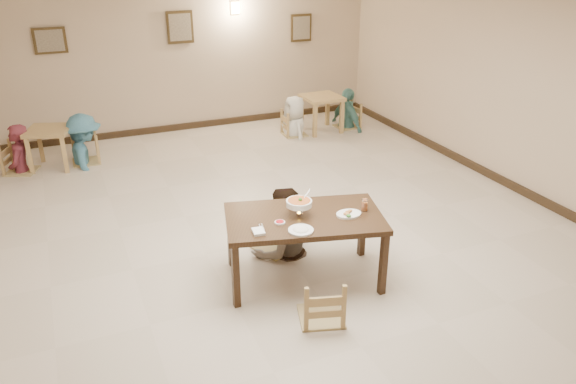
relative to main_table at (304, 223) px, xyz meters
name	(u,v)px	position (x,y,z in m)	size (l,w,h in m)	color
floor	(274,241)	(0.01, 0.94, -0.71)	(10.00, 10.00, 0.00)	beige
wall_back	(176,54)	(0.01, 5.94, 0.79)	(10.00, 10.00, 0.00)	#C4AB8E
wall_right	(534,94)	(4.01, 0.94, 0.79)	(10.00, 10.00, 0.00)	#C4AB8E
baseboard_back	(183,127)	(0.01, 5.91, -0.65)	(8.00, 0.06, 0.12)	black
baseboard_right	(515,187)	(3.98, 0.94, -0.65)	(0.06, 10.00, 0.12)	black
picture_a	(50,41)	(-2.19, 5.90, 1.19)	(0.55, 0.04, 0.45)	#372914
picture_b	(180,27)	(0.11, 5.90, 1.29)	(0.50, 0.04, 0.60)	#372914
picture_c	(301,28)	(2.61, 5.90, 1.14)	(0.45, 0.04, 0.55)	#372914
wall_sconce	(235,8)	(1.21, 5.90, 1.59)	(0.16, 0.05, 0.22)	#FFD88C
main_table	(304,223)	(0.00, 0.00, 0.00)	(1.87, 1.34, 0.79)	#372313
chair_far	(276,212)	(-0.03, 0.76, -0.21)	(0.47, 0.47, 1.00)	tan
chair_near	(322,278)	(-0.14, -0.73, -0.24)	(0.45, 0.45, 0.95)	tan
main_diner	(282,189)	(0.01, 0.66, 0.13)	(0.81, 0.63, 1.68)	gray
curry_warmer	(299,203)	(-0.05, 0.04, 0.23)	(0.31, 0.28, 0.25)	silver
rice_plate_far	(299,205)	(0.05, 0.26, 0.10)	(0.29, 0.29, 0.07)	white
rice_plate_near	(301,230)	(-0.18, -0.30, 0.09)	(0.26, 0.26, 0.06)	white
fried_plate	(349,214)	(0.45, -0.17, 0.10)	(0.28, 0.28, 0.06)	white
chili_dish	(280,222)	(-0.31, -0.05, 0.09)	(0.11, 0.11, 0.02)	white
napkin_cutlery	(259,231)	(-0.58, -0.16, 0.10)	(0.17, 0.24, 0.03)	white
drink_glass	(365,205)	(0.67, -0.13, 0.14)	(0.07, 0.07, 0.13)	white
bg_table_left	(50,136)	(-2.45, 4.75, -0.17)	(0.85, 0.85, 0.67)	tan
bg_table_right	(322,103)	(2.55, 4.74, -0.13)	(0.73, 0.73, 0.71)	tan
bg_chair_ll	(17,144)	(-2.96, 4.72, -0.23)	(0.45, 0.45, 0.96)	tan
bg_chair_lr	(83,136)	(-1.94, 4.76, -0.23)	(0.45, 0.45, 0.96)	tan
bg_chair_rl	(295,112)	(1.96, 4.72, -0.25)	(0.44, 0.44, 0.93)	tan
bg_chair_rr	(348,105)	(3.14, 4.75, -0.24)	(0.44, 0.44, 0.94)	tan
bg_diner_a	(12,125)	(-2.96, 4.72, 0.10)	(0.59, 0.39, 1.61)	maroon
bg_diner_b	(79,115)	(-1.94, 4.76, 0.14)	(1.10, 0.63, 1.70)	teal
bg_diner_c	(295,96)	(1.96, 4.72, 0.06)	(0.76, 0.49, 1.55)	silver
bg_diner_d	(348,88)	(3.14, 4.75, 0.09)	(0.94, 0.39, 1.60)	teal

